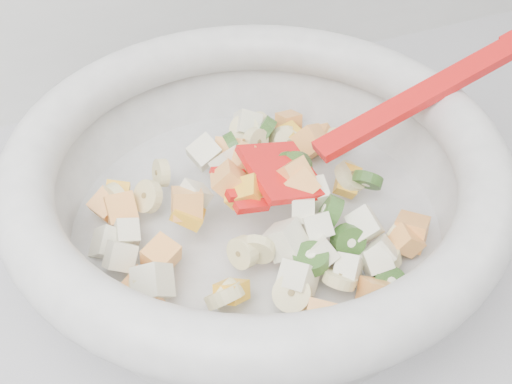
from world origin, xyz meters
name	(u,v)px	position (x,y,z in m)	size (l,w,h in m)	color
mixing_bowl	(257,184)	(0.04, 1.50, 0.95)	(0.42, 0.36, 0.12)	silver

